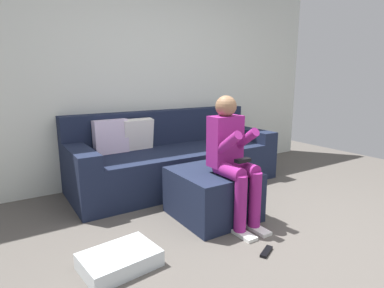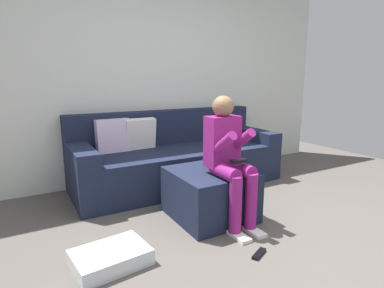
{
  "view_description": "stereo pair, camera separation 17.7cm",
  "coord_description": "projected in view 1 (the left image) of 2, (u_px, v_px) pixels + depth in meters",
  "views": [
    {
      "loc": [
        -1.78,
        -1.36,
        1.29
      ],
      "look_at": [
        -0.03,
        1.37,
        0.61
      ],
      "focal_mm": 29.44,
      "sensor_mm": 36.0,
      "label": 1
    },
    {
      "loc": [
        -1.63,
        -1.45,
        1.29
      ],
      "look_at": [
        -0.03,
        1.37,
        0.61
      ],
      "focal_mm": 29.44,
      "sensor_mm": 36.0,
      "label": 2
    }
  ],
  "objects": [
    {
      "name": "storage_bin",
      "position": [
        120.0,
        260.0,
        2.17
      ],
      "size": [
        0.54,
        0.42,
        0.11
      ],
      "primitive_type": "cube",
      "rotation": [
        0.0,
        0.0,
        0.12
      ],
      "color": "silver",
      "rests_on": "ground_plane"
    },
    {
      "name": "ottoman",
      "position": [
        212.0,
        193.0,
        2.95
      ],
      "size": [
        0.68,
        0.72,
        0.45
      ],
      "primitive_type": "cube",
      "color": "#192138",
      "rests_on": "ground_plane"
    },
    {
      "name": "person_seated",
      "position": [
        233.0,
        155.0,
        2.74
      ],
      "size": [
        0.3,
        0.58,
        1.14
      ],
      "color": "#8C1E72",
      "rests_on": "ground_plane"
    },
    {
      "name": "remote_near_ottoman",
      "position": [
        266.0,
        252.0,
        2.36
      ],
      "size": [
        0.17,
        0.12,
        0.02
      ],
      "primitive_type": "cube",
      "rotation": [
        0.0,
        0.0,
        0.46
      ],
      "color": "black",
      "rests_on": "ground_plane"
    },
    {
      "name": "ground_plane",
      "position": [
        296.0,
        256.0,
        2.32
      ],
      "size": [
        6.94,
        6.94,
        0.0
      ],
      "primitive_type": "plane",
      "color": "#544F49"
    },
    {
      "name": "couch_sectional",
      "position": [
        173.0,
        158.0,
        3.86
      ],
      "size": [
        2.49,
        0.93,
        0.88
      ],
      "color": "#192138",
      "rests_on": "ground_plane"
    },
    {
      "name": "wall_back",
      "position": [
        152.0,
        75.0,
        4.0
      ],
      "size": [
        5.34,
        0.1,
        2.66
      ],
      "primitive_type": "cube",
      "color": "silver",
      "rests_on": "ground_plane"
    },
    {
      "name": "remote_by_storage_bin",
      "position": [
        139.0,
        252.0,
        2.36
      ],
      "size": [
        0.19,
        0.07,
        0.02
      ],
      "primitive_type": "cube",
      "rotation": [
        0.0,
        0.0,
        -0.12
      ],
      "color": "black",
      "rests_on": "ground_plane"
    }
  ]
}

